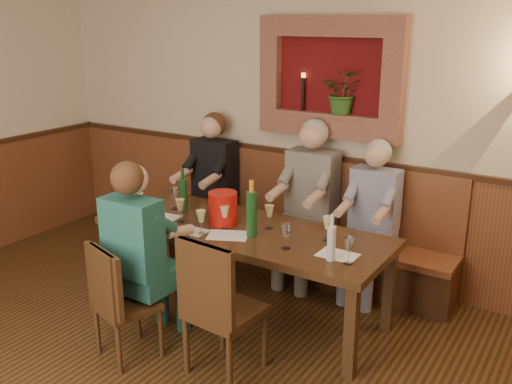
# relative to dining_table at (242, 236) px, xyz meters

# --- Properties ---
(room_shell) EXTENTS (6.04, 6.04, 2.82)m
(room_shell) POSITION_rel_dining_table_xyz_m (0.00, -1.85, 1.21)
(room_shell) COLOR beige
(room_shell) RESTS_ON ground
(wainscoting) EXTENTS (6.02, 6.02, 1.15)m
(wainscoting) POSITION_rel_dining_table_xyz_m (0.00, -1.85, -0.09)
(wainscoting) COLOR brown
(wainscoting) RESTS_ON ground
(wall_niche) EXTENTS (1.36, 0.30, 1.06)m
(wall_niche) POSITION_rel_dining_table_xyz_m (0.24, 1.09, 1.13)
(wall_niche) COLOR #590C0E
(wall_niche) RESTS_ON ground
(dining_table) EXTENTS (2.40, 0.90, 0.75)m
(dining_table) POSITION_rel_dining_table_xyz_m (0.00, 0.00, 0.00)
(dining_table) COLOR #301E0E
(dining_table) RESTS_ON ground
(bench) EXTENTS (3.00, 0.45, 1.11)m
(bench) POSITION_rel_dining_table_xyz_m (0.00, 0.94, -0.35)
(bench) COLOR #381E0F
(bench) RESTS_ON ground
(chair_near_left) EXTENTS (0.49, 0.49, 0.88)m
(chair_near_left) POSITION_rel_dining_table_xyz_m (-0.35, -0.99, -0.42)
(chair_near_left) COLOR #301E0E
(chair_near_left) RESTS_ON ground
(chair_near_right) EXTENTS (0.48, 0.48, 1.01)m
(chair_near_right) POSITION_rel_dining_table_xyz_m (0.36, -0.77, -0.38)
(chair_near_right) COLOR #301E0E
(chair_near_right) RESTS_ON ground
(person_bench_left) EXTENTS (0.44, 0.54, 1.47)m
(person_bench_left) POSITION_rel_dining_table_xyz_m (-0.95, 0.84, -0.07)
(person_bench_left) COLOR black
(person_bench_left) RESTS_ON ground
(person_bench_mid) EXTENTS (0.45, 0.56, 1.50)m
(person_bench_mid) POSITION_rel_dining_table_xyz_m (0.15, 0.84, -0.05)
(person_bench_mid) COLOR #56524E
(person_bench_mid) RESTS_ON ground
(person_bench_right) EXTENTS (0.40, 0.50, 1.39)m
(person_bench_right) POSITION_rel_dining_table_xyz_m (0.76, 0.84, -0.10)
(person_bench_right) COLOR navy
(person_bench_right) RESTS_ON ground
(person_chair_front) EXTENTS (0.42, 0.52, 1.43)m
(person_chair_front) POSITION_rel_dining_table_xyz_m (-0.34, -0.78, -0.08)
(person_chair_front) COLOR navy
(person_chair_front) RESTS_ON ground
(spittoon_bucket) EXTENTS (0.29, 0.29, 0.27)m
(spittoon_bucket) POSITION_rel_dining_table_xyz_m (-0.18, -0.01, 0.21)
(spittoon_bucket) COLOR red
(spittoon_bucket) RESTS_ON dining_table
(wine_bottle_green_a) EXTENTS (0.11, 0.11, 0.45)m
(wine_bottle_green_a) POSITION_rel_dining_table_xyz_m (0.17, -0.12, 0.26)
(wine_bottle_green_a) COLOR #19471E
(wine_bottle_green_a) RESTS_ON dining_table
(wine_bottle_green_b) EXTENTS (0.08, 0.08, 0.38)m
(wine_bottle_green_b) POSITION_rel_dining_table_xyz_m (-0.66, 0.07, 0.23)
(wine_bottle_green_b) COLOR #19471E
(wine_bottle_green_b) RESTS_ON dining_table
(water_bottle) EXTENTS (0.07, 0.07, 0.34)m
(water_bottle) POSITION_rel_dining_table_xyz_m (0.88, -0.21, 0.21)
(water_bottle) COLOR silver
(water_bottle) RESTS_ON dining_table
(tasting_sheet_a) EXTENTS (0.34, 0.26, 0.00)m
(tasting_sheet_a) POSITION_rel_dining_table_xyz_m (-0.72, -0.17, 0.08)
(tasting_sheet_a) COLOR white
(tasting_sheet_a) RESTS_ON dining_table
(tasting_sheet_b) EXTENTS (0.37, 0.33, 0.00)m
(tasting_sheet_b) POSITION_rel_dining_table_xyz_m (0.01, -0.21, 0.08)
(tasting_sheet_b) COLOR white
(tasting_sheet_b) RESTS_ON dining_table
(tasting_sheet_c) EXTENTS (0.28, 0.20, 0.00)m
(tasting_sheet_c) POSITION_rel_dining_table_xyz_m (0.88, -0.10, 0.08)
(tasting_sheet_c) COLOR white
(tasting_sheet_c) RESTS_ON dining_table
(tasting_sheet_d) EXTENTS (0.25, 0.18, 0.00)m
(tasting_sheet_d) POSITION_rel_dining_table_xyz_m (-0.29, -0.28, 0.08)
(tasting_sheet_d) COLOR white
(tasting_sheet_d) RESTS_ON dining_table
(wine_glass_0) EXTENTS (0.08, 0.08, 0.19)m
(wine_glass_0) POSITION_rel_dining_table_xyz_m (0.70, 0.11, 0.17)
(wine_glass_0) COLOR #E3D488
(wine_glass_0) RESTS_ON dining_table
(wine_glass_1) EXTENTS (0.08, 0.08, 0.19)m
(wine_glass_1) POSITION_rel_dining_table_xyz_m (-0.76, 0.07, 0.17)
(wine_glass_1) COLOR white
(wine_glass_1) RESTS_ON dining_table
(wine_glass_2) EXTENTS (0.08, 0.08, 0.19)m
(wine_glass_2) POSITION_rel_dining_table_xyz_m (-0.92, -0.20, 0.17)
(wine_glass_2) COLOR #E3D488
(wine_glass_2) RESTS_ON dining_table
(wine_glass_3) EXTENTS (0.08, 0.08, 0.19)m
(wine_glass_3) POSITION_rel_dining_table_xyz_m (-0.10, -0.09, 0.17)
(wine_glass_3) COLOR #E3D488
(wine_glass_3) RESTS_ON dining_table
(wine_glass_4) EXTENTS (0.08, 0.08, 0.19)m
(wine_glass_4) POSITION_rel_dining_table_xyz_m (-0.30, 0.13, 0.17)
(wine_glass_4) COLOR white
(wine_glass_4) RESTS_ON dining_table
(wine_glass_5) EXTENTS (0.08, 0.08, 0.19)m
(wine_glass_5) POSITION_rel_dining_table_xyz_m (0.51, -0.20, 0.17)
(wine_glass_5) COLOR white
(wine_glass_5) RESTS_ON dining_table
(wine_glass_6) EXTENTS (0.08, 0.08, 0.19)m
(wine_glass_6) POSITION_rel_dining_table_xyz_m (-0.50, -0.15, 0.17)
(wine_glass_6) COLOR #E3D488
(wine_glass_6) RESTS_ON dining_table
(wine_glass_7) EXTENTS (0.08, 0.08, 0.19)m
(wine_glass_7) POSITION_rel_dining_table_xyz_m (1.00, -0.20, 0.17)
(wine_glass_7) COLOR white
(wine_glass_7) RESTS_ON dining_table
(wine_glass_8) EXTENTS (0.08, 0.08, 0.19)m
(wine_glass_8) POSITION_rel_dining_table_xyz_m (0.19, 0.10, 0.17)
(wine_glass_8) COLOR #E3D488
(wine_glass_8) RESTS_ON dining_table
(wine_glass_9) EXTENTS (0.08, 0.08, 0.19)m
(wine_glass_9) POSITION_rel_dining_table_xyz_m (-0.19, -0.29, 0.17)
(wine_glass_9) COLOR #E3D488
(wine_glass_9) RESTS_ON dining_table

